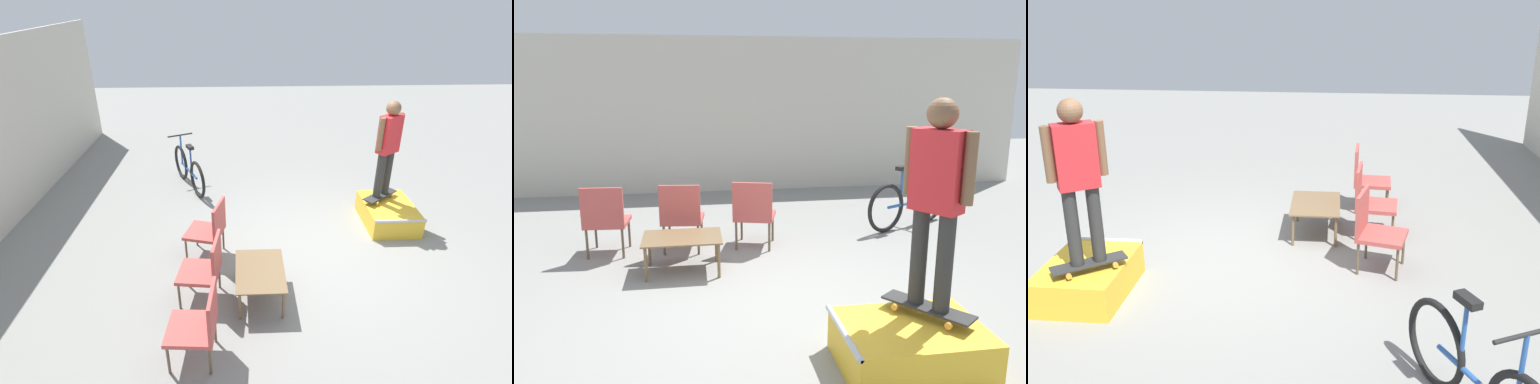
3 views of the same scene
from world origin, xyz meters
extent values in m
plane|color=gray|center=(0.00, 0.00, 0.00)|extent=(24.00, 24.00, 0.00)
cube|color=beige|center=(0.00, 5.19, 1.50)|extent=(12.00, 0.06, 3.00)
cube|color=gold|center=(0.81, -1.31, 0.18)|extent=(1.12, 0.83, 0.36)
cylinder|color=#B7B7BC|center=(0.25, -1.31, 0.36)|extent=(0.05, 0.83, 0.05)
cube|color=#2D2D2D|center=(0.99, -1.20, 0.45)|extent=(0.61, 0.71, 0.02)
cylinder|color=gold|center=(1.22, -1.31, 0.42)|extent=(0.06, 0.06, 0.05)
cylinder|color=gold|center=(1.04, -1.45, 0.42)|extent=(0.06, 0.06, 0.05)
cylinder|color=gold|center=(0.94, -0.95, 0.42)|extent=(0.06, 0.06, 0.05)
cylinder|color=gold|center=(0.76, -1.09, 0.42)|extent=(0.06, 0.06, 0.05)
cylinder|color=#2D2D2D|center=(0.93, -1.11, 0.86)|extent=(0.13, 0.13, 0.79)
cylinder|color=#2D2D2D|center=(1.05, -1.29, 0.86)|extent=(0.13, 0.13, 0.79)
cube|color=red|center=(0.99, -1.20, 1.57)|extent=(0.38, 0.43, 0.63)
cylinder|color=brown|center=(0.86, -1.00, 1.62)|extent=(0.09, 0.09, 0.53)
cylinder|color=brown|center=(1.13, -1.40, 1.62)|extent=(0.09, 0.09, 0.53)
sphere|color=brown|center=(0.99, -1.20, 2.00)|extent=(0.23, 0.23, 0.23)
cube|color=brown|center=(-0.98, 1.01, 0.42)|extent=(0.91, 0.63, 0.02)
cylinder|color=brown|center=(-1.39, 0.74, 0.21)|extent=(0.04, 0.04, 0.41)
cylinder|color=brown|center=(-0.58, 0.74, 0.21)|extent=(0.04, 0.04, 0.41)
cylinder|color=brown|center=(-1.39, 1.27, 0.21)|extent=(0.04, 0.04, 0.41)
cylinder|color=brown|center=(-0.58, 1.27, 0.21)|extent=(0.04, 0.04, 0.41)
cylinder|color=brown|center=(-1.71, 2.00, 0.20)|extent=(0.03, 0.03, 0.39)
cylinder|color=brown|center=(-2.15, 2.03, 0.20)|extent=(0.03, 0.03, 0.39)
cylinder|color=brown|center=(-1.74, 1.56, 0.20)|extent=(0.03, 0.03, 0.39)
cylinder|color=brown|center=(-2.18, 1.59, 0.20)|extent=(0.03, 0.03, 0.39)
cube|color=#B74C47|center=(-1.94, 1.79, 0.42)|extent=(0.55, 0.55, 0.05)
cube|color=#B74C47|center=(-1.96, 1.55, 0.68)|extent=(0.52, 0.08, 0.48)
cylinder|color=brown|center=(-0.74, 1.98, 0.20)|extent=(0.03, 0.03, 0.39)
cylinder|color=brown|center=(-1.18, 2.04, 0.20)|extent=(0.03, 0.03, 0.39)
cylinder|color=brown|center=(-0.79, 1.55, 0.20)|extent=(0.03, 0.03, 0.39)
cylinder|color=brown|center=(-1.23, 1.60, 0.20)|extent=(0.03, 0.03, 0.39)
cube|color=#B74C47|center=(-0.98, 1.79, 0.42)|extent=(0.58, 0.58, 0.05)
cube|color=#B74C47|center=(-1.01, 1.55, 0.68)|extent=(0.52, 0.10, 0.48)
cylinder|color=brown|center=(0.25, 1.95, 0.20)|extent=(0.03, 0.03, 0.39)
cylinder|color=brown|center=(-0.18, 2.06, 0.20)|extent=(0.03, 0.03, 0.39)
cylinder|color=brown|center=(0.13, 1.52, 0.20)|extent=(0.03, 0.03, 0.39)
cylinder|color=brown|center=(-0.29, 1.64, 0.20)|extent=(0.03, 0.03, 0.39)
cube|color=#B74C47|center=(-0.02, 1.79, 0.42)|extent=(0.64, 0.64, 0.05)
cube|color=#B74C47|center=(-0.09, 1.56, 0.68)|extent=(0.51, 0.17, 0.48)
torus|color=black|center=(2.85, 2.51, 0.37)|extent=(0.68, 0.37, 0.73)
torus|color=black|center=(1.96, 2.08, 0.37)|extent=(0.68, 0.37, 0.73)
cylinder|color=#2856A3|center=(2.41, 2.29, 0.37)|extent=(0.83, 0.43, 0.04)
cylinder|color=#2856A3|center=(2.24, 2.21, 0.63)|extent=(0.04, 0.04, 0.54)
cube|color=black|center=(2.24, 2.21, 0.93)|extent=(0.24, 0.19, 0.06)
cylinder|color=#2856A3|center=(2.76, 2.46, 0.68)|extent=(0.04, 0.04, 0.64)
cylinder|color=black|center=(2.76, 2.46, 1.00)|extent=(0.25, 0.48, 0.03)
camera|label=1|loc=(-5.12, 1.23, 3.66)|focal=28.00mm
camera|label=2|loc=(-0.84, -4.65, 2.27)|focal=35.00mm
camera|label=3|loc=(5.96, 1.21, 3.04)|focal=40.00mm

